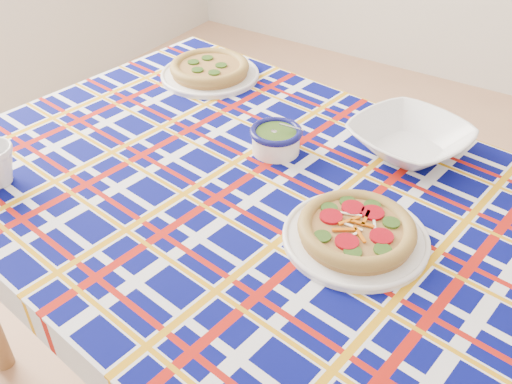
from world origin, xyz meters
The scene contains 7 objects.
floor centered at (0.00, 0.00, 0.00)m, with size 4.00×4.00×0.00m, color tan.
dining_table centered at (-0.02, -0.32, 0.66)m, with size 1.68×1.18×0.73m.
tablecloth centered at (-0.02, -0.32, 0.69)m, with size 1.59×1.01×0.10m, color #050857, non-canonical shape.
main_focaccia_plate centered at (0.15, -0.34, 0.76)m, with size 0.28×0.28×0.06m, color #9E6F38, non-canonical shape.
pesto_bowl centered at (-0.14, -0.16, 0.77)m, with size 0.12×0.12×0.07m, color #223E11, non-canonical shape.
serving_bowl centered at (0.12, 0.01, 0.77)m, with size 0.26×0.26×0.06m, color white.
second_focaccia_plate centered at (-0.50, 0.07, 0.76)m, with size 0.29×0.29×0.05m, color #9E6F38, non-canonical shape.
Camera 1 is at (0.43, -1.12, 1.46)m, focal length 40.00 mm.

